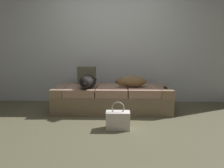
{
  "coord_description": "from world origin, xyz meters",
  "views": [
    {
      "loc": [
        0.09,
        -2.36,
        1.0
      ],
      "look_at": [
        0.0,
        1.07,
        0.48
      ],
      "focal_mm": 31.34,
      "sensor_mm": 36.0,
      "label": 1
    }
  ],
  "objects_px": {
    "dog_tan": "(131,81)",
    "tv_remote": "(165,87)",
    "dog_dark": "(87,81)",
    "couch": "(112,98)",
    "handbag": "(118,120)",
    "throw_pillow": "(87,76)"
  },
  "relations": [
    {
      "from": "dog_tan",
      "to": "tv_remote",
      "type": "bearing_deg",
      "value": -7.79
    },
    {
      "from": "dog_dark",
      "to": "tv_remote",
      "type": "relative_size",
      "value": 4.34
    },
    {
      "from": "couch",
      "to": "dog_tan",
      "type": "bearing_deg",
      "value": -11.95
    },
    {
      "from": "dog_dark",
      "to": "tv_remote",
      "type": "distance_m",
      "value": 1.34
    },
    {
      "from": "dog_dark",
      "to": "dog_tan",
      "type": "bearing_deg",
      "value": 7.96
    },
    {
      "from": "couch",
      "to": "tv_remote",
      "type": "xyz_separation_m",
      "value": [
        0.92,
        -0.15,
        0.23
      ]
    },
    {
      "from": "dog_dark",
      "to": "dog_tan",
      "type": "height_order",
      "value": "dog_dark"
    },
    {
      "from": "dog_tan",
      "to": "handbag",
      "type": "height_order",
      "value": "dog_tan"
    },
    {
      "from": "dog_tan",
      "to": "tv_remote",
      "type": "distance_m",
      "value": 0.59
    },
    {
      "from": "dog_dark",
      "to": "throw_pillow",
      "type": "relative_size",
      "value": 1.91
    },
    {
      "from": "dog_dark",
      "to": "handbag",
      "type": "distance_m",
      "value": 1.01
    },
    {
      "from": "tv_remote",
      "to": "throw_pillow",
      "type": "distance_m",
      "value": 1.47
    },
    {
      "from": "dog_tan",
      "to": "handbag",
      "type": "bearing_deg",
      "value": -105.35
    },
    {
      "from": "couch",
      "to": "tv_remote",
      "type": "relative_size",
      "value": 13.41
    },
    {
      "from": "dog_dark",
      "to": "tv_remote",
      "type": "bearing_deg",
      "value": 1.2
    },
    {
      "from": "couch",
      "to": "dog_dark",
      "type": "xyz_separation_m",
      "value": [
        -0.42,
        -0.18,
        0.33
      ]
    },
    {
      "from": "dog_dark",
      "to": "handbag",
      "type": "bearing_deg",
      "value": -55.4
    },
    {
      "from": "tv_remote",
      "to": "handbag",
      "type": "xyz_separation_m",
      "value": [
        -0.81,
        -0.79,
        -0.32
      ]
    },
    {
      "from": "couch",
      "to": "throw_pillow",
      "type": "xyz_separation_m",
      "value": [
        -0.49,
        0.23,
        0.39
      ]
    },
    {
      "from": "tv_remote",
      "to": "dog_dark",
      "type": "bearing_deg",
      "value": -174.4
    },
    {
      "from": "dog_tan",
      "to": "throw_pillow",
      "type": "bearing_deg",
      "value": 160.15
    },
    {
      "from": "couch",
      "to": "handbag",
      "type": "height_order",
      "value": "couch"
    }
  ]
}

